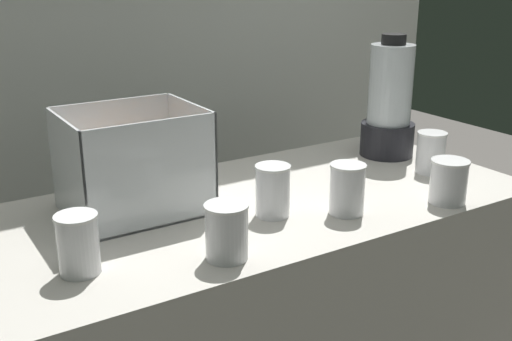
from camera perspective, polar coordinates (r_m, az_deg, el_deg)
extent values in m
cube|color=silver|center=(2.12, -11.38, 12.63)|extent=(2.60, 0.04, 2.50)
cube|color=white|center=(1.50, -11.04, -3.50)|extent=(0.31, 0.26, 0.01)
cube|color=white|center=(1.35, -9.40, -0.53)|extent=(0.31, 0.01, 0.24)
cube|color=white|center=(1.57, -12.98, 2.01)|extent=(0.31, 0.01, 0.24)
cube|color=white|center=(1.42, -17.06, -0.18)|extent=(0.01, 0.26, 0.24)
cube|color=white|center=(1.52, -5.97, 1.78)|extent=(0.01, 0.26, 0.24)
cone|color=orange|center=(1.50, -10.96, -2.63)|extent=(0.04, 0.14, 0.03)
cone|color=orange|center=(1.54, -9.95, -2.12)|extent=(0.06, 0.15, 0.03)
cone|color=orange|center=(1.49, -13.93, -2.97)|extent=(0.14, 0.04, 0.03)
cone|color=orange|center=(1.48, -10.62, -2.85)|extent=(0.07, 0.17, 0.03)
cone|color=orange|center=(1.47, -11.69, -1.75)|extent=(0.16, 0.11, 0.03)
cone|color=orange|center=(1.48, -12.81, -1.57)|extent=(0.19, 0.09, 0.03)
cone|color=orange|center=(1.48, -9.08, -1.80)|extent=(0.18, 0.09, 0.03)
cone|color=orange|center=(1.48, -11.74, -1.97)|extent=(0.17, 0.07, 0.03)
cone|color=orange|center=(1.48, -12.15, -0.67)|extent=(0.07, 0.18, 0.03)
cone|color=orange|center=(1.51, -10.27, -0.21)|extent=(0.17, 0.05, 0.03)
cylinder|color=black|center=(1.92, 12.01, 2.87)|extent=(0.16, 0.16, 0.10)
cylinder|color=silver|center=(1.89, 12.35, 7.77)|extent=(0.13, 0.13, 0.23)
cylinder|color=maroon|center=(1.91, 12.15, 4.90)|extent=(0.12, 0.12, 0.04)
cylinder|color=black|center=(1.87, 12.63, 11.76)|extent=(0.07, 0.07, 0.03)
cylinder|color=white|center=(1.21, -16.10, -6.69)|extent=(0.08, 0.08, 0.11)
cylinder|color=yellow|center=(1.22, -16.03, -7.44)|extent=(0.07, 0.07, 0.08)
cylinder|color=white|center=(1.19, -16.36, -4.11)|extent=(0.08, 0.08, 0.01)
cylinder|color=white|center=(1.22, -2.73, -5.79)|extent=(0.09, 0.09, 0.11)
cylinder|color=red|center=(1.23, -2.72, -6.45)|extent=(0.08, 0.08, 0.08)
cylinder|color=white|center=(1.20, -2.77, -3.30)|extent=(0.09, 0.09, 0.01)
cylinder|color=white|center=(1.42, 1.55, -2.00)|extent=(0.08, 0.08, 0.12)
cylinder|color=orange|center=(1.43, 1.54, -2.95)|extent=(0.07, 0.07, 0.07)
cylinder|color=white|center=(1.40, 1.57, 0.34)|extent=(0.08, 0.08, 0.01)
cylinder|color=white|center=(1.45, 8.42, -1.82)|extent=(0.08, 0.08, 0.11)
cylinder|color=maroon|center=(1.46, 8.38, -2.70)|extent=(0.07, 0.07, 0.07)
cylinder|color=white|center=(1.43, 8.53, 0.45)|extent=(0.08, 0.08, 0.01)
cylinder|color=white|center=(1.57, 17.37, -1.08)|extent=(0.09, 0.09, 0.10)
cylinder|color=orange|center=(1.58, 17.34, -1.36)|extent=(0.08, 0.08, 0.09)
cylinder|color=white|center=(1.56, 17.56, 0.80)|extent=(0.09, 0.09, 0.01)
cylinder|color=white|center=(1.79, 15.85, 1.52)|extent=(0.08, 0.08, 0.11)
cylinder|color=maroon|center=(1.79, 15.81, 1.03)|extent=(0.07, 0.07, 0.08)
cylinder|color=white|center=(1.77, 16.02, 3.31)|extent=(0.08, 0.08, 0.01)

